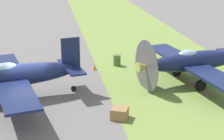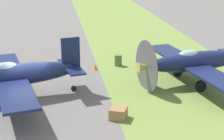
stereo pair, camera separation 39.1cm
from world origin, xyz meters
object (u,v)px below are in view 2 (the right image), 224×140
Objects in this scene: airplane_lead at (15,75)px; airplane_wingman at (194,62)px; fuel_drum at (118,60)px; supply_crate at (118,113)px; runway_marker_cone at (95,67)px.

airplane_lead is 1.01× the size of airplane_wingman.
airplane_lead is 9.66m from fuel_drum.
airplane_wingman is (0.98, -12.20, -0.01)m from airplane_lead.
airplane_lead is at bearing 57.47° from supply_crate.
supply_crate is at bearing -134.75° from airplane_lead.
supply_crate is at bearing 170.15° from fuel_drum.
supply_crate is 2.05× the size of runway_marker_cone.
supply_crate is (-3.79, -5.95, -1.30)m from airplane_lead.
fuel_drum is 9.76m from supply_crate.
supply_crate is (-4.77, 6.25, -1.29)m from airplane_wingman.
airplane_lead is 7.72m from runway_marker_cone.
fuel_drum is (5.82, -7.62, -1.17)m from airplane_lead.
airplane_lead is at bearing 131.75° from runway_marker_cone.
airplane_lead reaches higher than runway_marker_cone.
supply_crate is at bearing -178.13° from runway_marker_cone.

